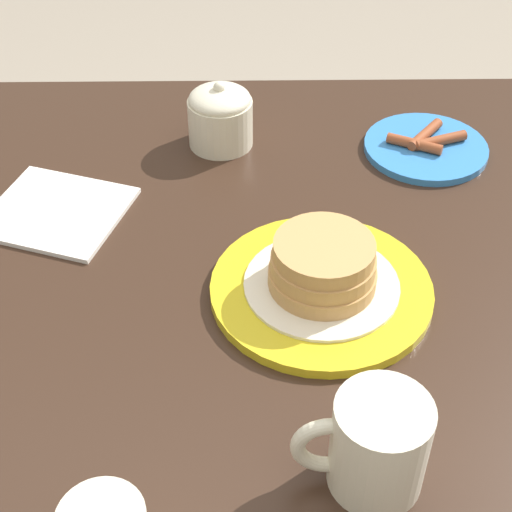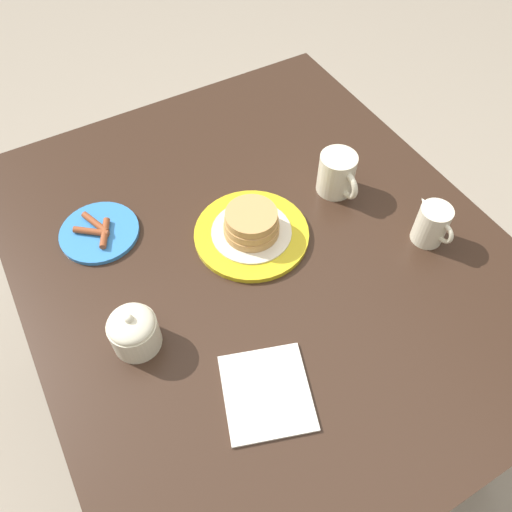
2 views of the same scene
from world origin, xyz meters
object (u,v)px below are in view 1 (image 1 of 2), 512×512
(side_plate_bacon, at_px, (426,147))
(sugar_bowl, at_px, (220,116))
(napkin, at_px, (57,212))
(pancake_plate, at_px, (322,279))
(coffee_mug, at_px, (375,444))

(side_plate_bacon, height_order, sugar_bowl, sugar_bowl)
(napkin, bearing_deg, side_plate_bacon, -164.53)
(pancake_plate, relative_size, coffee_mug, 2.10)
(side_plate_bacon, relative_size, coffee_mug, 1.45)
(side_plate_bacon, bearing_deg, coffee_mug, 74.80)
(coffee_mug, bearing_deg, sugar_bowl, -75.26)
(coffee_mug, distance_m, sugar_bowl, 0.55)
(coffee_mug, bearing_deg, napkin, -48.10)
(side_plate_bacon, xyz_separation_m, sugar_bowl, (0.28, -0.02, 0.04))
(side_plate_bacon, xyz_separation_m, coffee_mug, (0.14, 0.51, 0.04))
(napkin, bearing_deg, coffee_mug, 131.90)
(napkin, bearing_deg, sugar_bowl, -142.04)
(side_plate_bacon, bearing_deg, napkin, 15.47)
(sugar_bowl, xyz_separation_m, napkin, (0.20, 0.15, -0.04))
(pancake_plate, relative_size, side_plate_bacon, 1.45)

